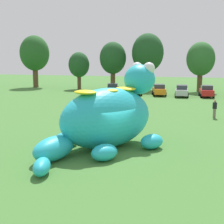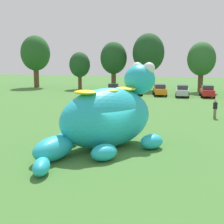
# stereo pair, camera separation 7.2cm
# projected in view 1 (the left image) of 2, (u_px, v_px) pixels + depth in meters

# --- Properties ---
(ground_plane) EXTENTS (160.00, 160.00, 0.00)m
(ground_plane) POSITION_uv_depth(u_px,v_px,m) (112.00, 151.00, 18.51)
(ground_plane) COLOR #427533
(giant_inflatable_creature) EXTENTS (7.10, 10.12, 5.23)m
(giant_inflatable_creature) POSITION_uv_depth(u_px,v_px,m) (107.00, 117.00, 19.08)
(giant_inflatable_creature) COLOR #23B2C6
(giant_inflatable_creature) RESTS_ON ground
(car_black) EXTENTS (2.61, 4.38, 1.72)m
(car_black) POSITION_uv_depth(u_px,v_px,m) (113.00, 89.00, 48.17)
(car_black) COLOR black
(car_black) RESTS_ON ground
(car_green) EXTENTS (2.48, 4.34, 1.72)m
(car_green) POSITION_uv_depth(u_px,v_px,m) (136.00, 89.00, 47.57)
(car_green) COLOR #1E7238
(car_green) RESTS_ON ground
(car_orange) EXTENTS (2.63, 4.38, 1.72)m
(car_orange) POSITION_uv_depth(u_px,v_px,m) (159.00, 90.00, 46.78)
(car_orange) COLOR orange
(car_orange) RESTS_ON ground
(car_silver) EXTENTS (2.14, 4.20, 1.72)m
(car_silver) POSITION_uv_depth(u_px,v_px,m) (182.00, 91.00, 45.31)
(car_silver) COLOR #B7BABF
(car_silver) RESTS_ON ground
(car_red) EXTENTS (2.27, 4.26, 1.72)m
(car_red) POSITION_uv_depth(u_px,v_px,m) (206.00, 91.00, 44.95)
(car_red) COLOR red
(car_red) RESTS_ON ground
(tree_far_left) EXTENTS (5.59, 5.59, 9.93)m
(tree_far_left) POSITION_uv_depth(u_px,v_px,m) (35.00, 54.00, 59.75)
(tree_far_left) COLOR brown
(tree_far_left) RESTS_ON ground
(tree_left) EXTENTS (3.78, 3.78, 6.71)m
(tree_left) POSITION_uv_depth(u_px,v_px,m) (79.00, 65.00, 56.43)
(tree_left) COLOR brown
(tree_left) RESTS_ON ground
(tree_mid_left) EXTENTS (4.80, 4.80, 8.52)m
(tree_mid_left) POSITION_uv_depth(u_px,v_px,m) (113.00, 58.00, 56.31)
(tree_mid_left) COLOR brown
(tree_mid_left) RESTS_ON ground
(tree_centre_left) EXTENTS (5.60, 5.60, 9.93)m
(tree_centre_left) POSITION_uv_depth(u_px,v_px,m) (148.00, 53.00, 54.84)
(tree_centre_left) COLOR brown
(tree_centre_left) RESTS_ON ground
(tree_centre) EXTENTS (4.66, 4.66, 8.28)m
(tree_centre) POSITION_uv_depth(u_px,v_px,m) (201.00, 59.00, 51.60)
(tree_centre) COLOR brown
(tree_centre) RESTS_ON ground
(spectator_near_inflatable) EXTENTS (0.38, 0.26, 1.71)m
(spectator_near_inflatable) POSITION_uv_depth(u_px,v_px,m) (215.00, 109.00, 28.81)
(spectator_near_inflatable) COLOR #726656
(spectator_near_inflatable) RESTS_ON ground
(spectator_by_cars) EXTENTS (0.38, 0.26, 1.71)m
(spectator_by_cars) POSITION_uv_depth(u_px,v_px,m) (99.00, 121.00, 23.10)
(spectator_by_cars) COLOR #726656
(spectator_by_cars) RESTS_ON ground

